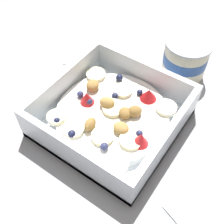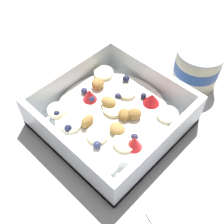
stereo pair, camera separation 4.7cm
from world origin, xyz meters
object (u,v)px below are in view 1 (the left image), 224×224
(spoon, at_px, (64,63))
(folded_napkin, at_px, (224,215))
(fruit_bowl, at_px, (112,116))
(yogurt_cup, at_px, (185,58))

(spoon, bearing_deg, folded_napkin, -16.10)
(fruit_bowl, height_order, yogurt_cup, yogurt_cup)
(yogurt_cup, bearing_deg, fruit_bowl, -103.47)
(spoon, distance_m, folded_napkin, 0.40)
(fruit_bowl, xyz_separation_m, yogurt_cup, (0.04, 0.18, 0.02))
(spoon, bearing_deg, fruit_bowl, -22.15)
(spoon, relative_size, folded_napkin, 1.35)
(spoon, xyz_separation_m, folded_napkin, (0.39, -0.11, -0.00))
(fruit_bowl, bearing_deg, folded_napkin, -11.18)
(fruit_bowl, height_order, folded_napkin, fruit_bowl)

